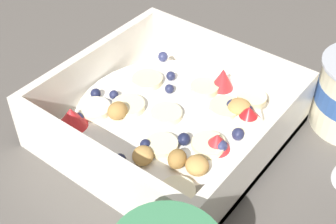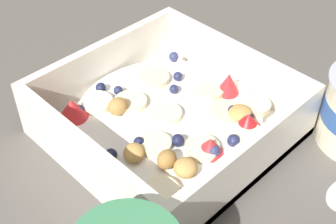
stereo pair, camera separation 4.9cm
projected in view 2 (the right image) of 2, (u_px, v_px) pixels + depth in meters
The scene contains 2 objects.
ground_plane at pixel (182, 130), 0.52m from camera, with size 2.40×2.40×0.00m, color #56514C.
fruit_bowl at pixel (169, 119), 0.50m from camera, with size 0.22×0.22×0.07m.
Camera 2 is at (0.26, -0.27, 0.36)m, focal length 50.27 mm.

